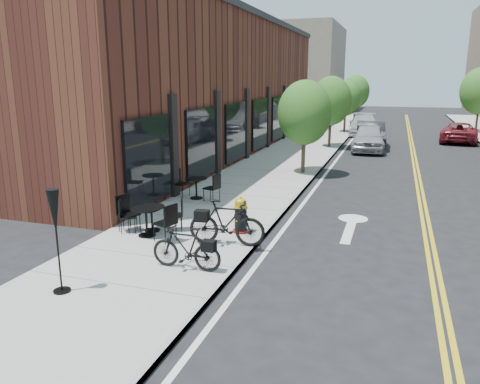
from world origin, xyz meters
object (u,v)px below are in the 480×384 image
(bistro_set_b, at_px, (146,218))
(parked_car_far, at_px, (459,132))
(fire_hydrant, at_px, (241,216))
(parked_car_a, at_px, (369,138))
(patio_umbrella, at_px, (55,219))
(parked_car_c, at_px, (364,125))
(bicycle_right, at_px, (227,223))
(parked_car_b, at_px, (370,134))
(bicycle_left, at_px, (186,248))
(bistro_set_a, at_px, (152,215))
(bistro_set_c, at_px, (196,185))

(bistro_set_b, xyz_separation_m, parked_car_far, (9.62, 22.56, 0.03))
(fire_hydrant, height_order, parked_car_a, parked_car_a)
(patio_umbrella, bearing_deg, fire_hydrant, 64.29)
(parked_car_a, height_order, parked_car_c, parked_car_a)
(bistro_set_b, bearing_deg, parked_car_far, 84.65)
(patio_umbrella, xyz_separation_m, parked_car_far, (9.56, 25.87, -0.90))
(bicycle_right, bearing_deg, bistro_set_b, 84.28)
(parked_car_far, bearing_deg, parked_car_b, 44.24)
(fire_hydrant, bearing_deg, bicycle_left, -77.19)
(bistro_set_a, bearing_deg, fire_hydrant, -7.22)
(fire_hydrant, bearing_deg, bicycle_right, -71.17)
(parked_car_far, bearing_deg, bicycle_right, 79.35)
(parked_car_far, bearing_deg, patio_umbrella, 77.44)
(parked_car_b, xyz_separation_m, parked_car_c, (-0.80, 6.13, -0.02))
(bistro_set_b, height_order, parked_car_c, parked_car_c)
(bistro_set_a, xyz_separation_m, bistro_set_c, (-0.25, 3.44, 0.02))
(parked_car_c, bearing_deg, bistro_set_b, -102.13)
(bicycle_left, distance_m, patio_umbrella, 2.63)
(bicycle_left, xyz_separation_m, bistro_set_a, (-1.90, 2.01, -0.03))
(parked_car_c, bearing_deg, fire_hydrant, -97.34)
(patio_umbrella, relative_size, parked_car_a, 0.45)
(bicycle_right, distance_m, bistro_set_b, 2.14)
(fire_hydrant, xyz_separation_m, parked_car_b, (2.23, 17.65, 0.18))
(bistro_set_a, relative_size, bistro_set_b, 0.90)
(bicycle_right, relative_size, parked_car_b, 0.41)
(bistro_set_a, height_order, patio_umbrella, patio_umbrella)
(bistro_set_b, bearing_deg, parked_car_a, 93.29)
(parked_car_a, xyz_separation_m, parked_car_c, (-0.80, 7.80, -0.02))
(bicycle_left, height_order, bistro_set_c, bicycle_left)
(patio_umbrella, bearing_deg, bistro_set_c, 93.06)
(fire_hydrant, height_order, bistro_set_b, bistro_set_b)
(fire_hydrant, distance_m, parked_car_b, 17.79)
(bistro_set_c, bearing_deg, parked_car_b, 86.42)
(parked_car_a, bearing_deg, patio_umbrella, -104.18)
(bicycle_right, xyz_separation_m, patio_umbrella, (-2.07, -3.33, 0.86))
(bicycle_left, bearing_deg, parked_car_b, 173.49)
(bicycle_right, bearing_deg, parked_car_far, -24.49)
(fire_hydrant, relative_size, bistro_set_c, 0.55)
(fire_hydrant, xyz_separation_m, patio_umbrella, (-2.09, -4.34, 0.97))
(patio_umbrella, height_order, parked_car_a, patio_umbrella)
(parked_car_a, bearing_deg, bistro_set_c, -111.83)
(bistro_set_a, distance_m, parked_car_c, 24.68)
(bicycle_right, distance_m, bistro_set_a, 2.24)
(parked_car_a, height_order, parked_car_far, parked_car_a)
(fire_hydrant, xyz_separation_m, bicycle_right, (-0.02, -1.01, 0.11))
(patio_umbrella, bearing_deg, parked_car_b, 78.90)
(bistro_set_a, height_order, bistro_set_c, bistro_set_c)
(bistro_set_b, relative_size, bistro_set_c, 1.04)
(bistro_set_c, bearing_deg, bistro_set_b, -71.35)
(bicycle_left, xyz_separation_m, parked_car_b, (2.55, 20.29, 0.16))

